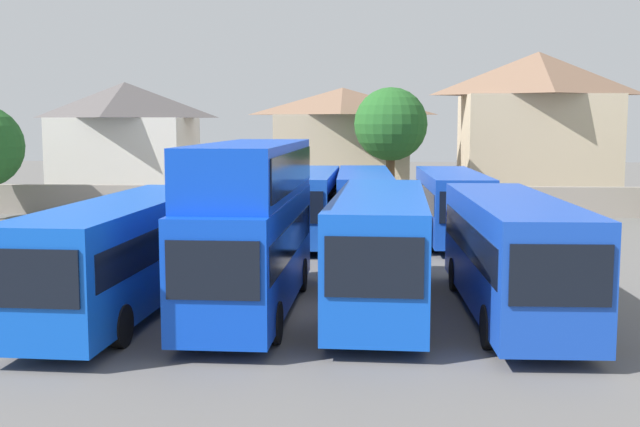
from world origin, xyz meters
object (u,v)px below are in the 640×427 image
at_px(bus_3, 380,244).
at_px(bus_8, 452,202).
at_px(bus_1, 126,249).
at_px(house_terrace_left, 126,141).
at_px(house_terrace_right, 537,127).
at_px(tree_left_of_lot, 391,125).
at_px(bus_5, 220,200).
at_px(bus_6, 308,201).
at_px(bus_7, 364,201).
at_px(bus_2, 251,218).
at_px(bus_4, 512,249).
at_px(house_terrace_centre, 342,144).

height_order(bus_3, bus_8, bus_3).
relative_size(bus_1, house_terrace_left, 1.29).
distance_m(house_terrace_right, tree_left_of_lot, 11.74).
xyz_separation_m(bus_5, tree_left_of_lot, (8.49, 12.78, 3.48)).
height_order(bus_6, bus_8, bus_6).
bearing_deg(bus_7, bus_8, 88.09).
bearing_deg(house_terrace_right, bus_5, -135.27).
height_order(bus_2, bus_6, bus_2).
bearing_deg(bus_3, bus_6, -164.44).
height_order(bus_2, bus_3, bus_2).
height_order(bus_4, bus_8, bus_4).
xyz_separation_m(house_terrace_centre, tree_left_of_lot, (3.16, -6.25, 1.36)).
xyz_separation_m(bus_2, bus_4, (7.58, -0.02, -0.85)).
distance_m(bus_4, tree_left_of_lot, 27.16).
relative_size(bus_5, bus_6, 1.16).
bearing_deg(bus_7, bus_4, 15.50).
bearing_deg(bus_1, bus_8, 145.42).
bearing_deg(bus_2, bus_4, 91.64).
height_order(bus_3, bus_4, bus_3).
height_order(bus_5, bus_6, bus_5).
bearing_deg(bus_6, bus_7, 100.03).
bearing_deg(bus_6, bus_2, -1.78).
xyz_separation_m(bus_6, house_terrace_right, (14.54, 18.43, 3.40)).
bearing_deg(bus_2, bus_6, 178.84).
height_order(bus_2, house_terrace_left, house_terrace_left).
height_order(bus_6, house_terrace_right, house_terrace_right).
height_order(bus_1, tree_left_of_lot, tree_left_of_lot).
distance_m(bus_4, bus_5, 17.85).
bearing_deg(bus_1, bus_2, 94.11).
height_order(bus_1, bus_6, bus_1).
bearing_deg(bus_5, bus_7, 90.94).
height_order(bus_8, house_terrace_centre, house_terrace_centre).
relative_size(bus_7, house_terrace_right, 1.01).
bearing_deg(bus_6, bus_1, -16.34).
height_order(bus_1, house_terrace_centre, house_terrace_centre).
relative_size(bus_2, house_terrace_centre, 1.09).
relative_size(bus_3, house_terrace_left, 1.20).
xyz_separation_m(bus_3, bus_6, (-3.07, 13.57, -0.12)).
height_order(bus_3, bus_7, bus_3).
bearing_deg(tree_left_of_lot, house_terrace_centre, 116.79).
height_order(house_terrace_left, house_terrace_centre, house_terrace_left).
distance_m(bus_1, bus_2, 3.87).
distance_m(bus_1, bus_4, 11.33).
bearing_deg(bus_8, bus_2, -27.90).
relative_size(bus_3, house_terrace_right, 1.07).
bearing_deg(house_terrace_left, bus_5, -61.46).
bearing_deg(bus_4, bus_6, -154.57).
bearing_deg(tree_left_of_lot, bus_3, -92.71).
height_order(bus_5, bus_8, bus_5).
bearing_deg(bus_3, tree_left_of_lot, -179.87).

